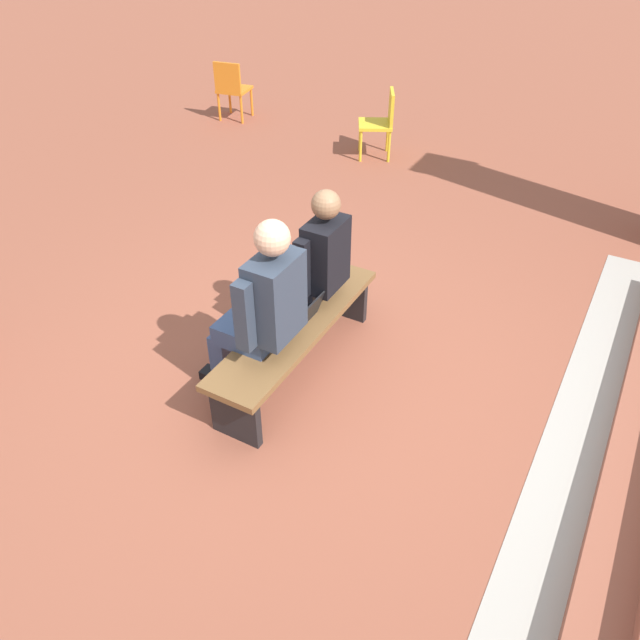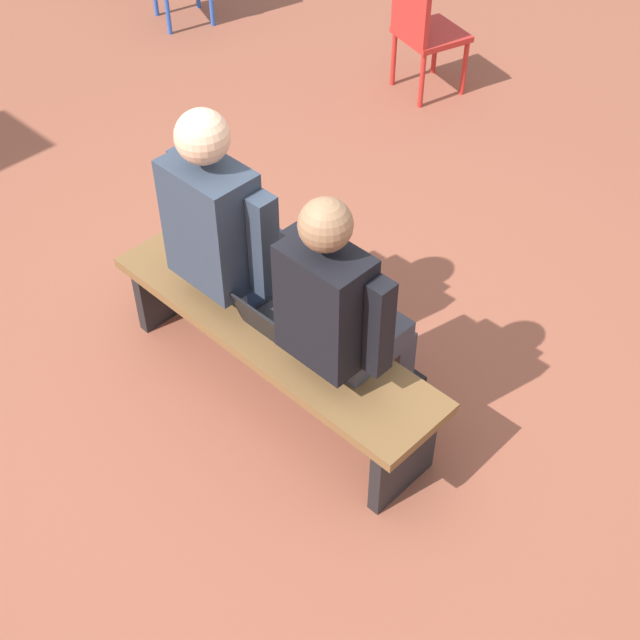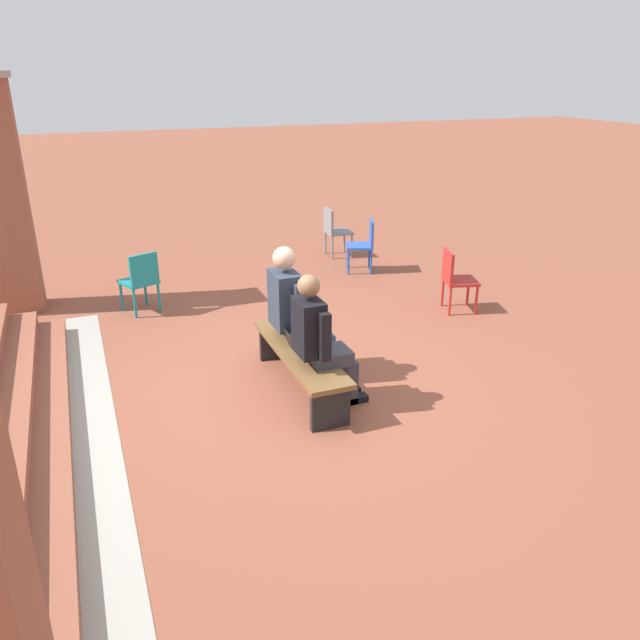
{
  "view_description": "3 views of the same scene",
  "coord_description": "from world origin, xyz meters",
  "px_view_note": "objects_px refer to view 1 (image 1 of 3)",
  "views": [
    {
      "loc": [
        3.04,
        1.79,
        3.21
      ],
      "look_at": [
        0.27,
        0.24,
        0.82
      ],
      "focal_mm": 35.0,
      "sensor_mm": 36.0,
      "label": 1
    },
    {
      "loc": [
        -2.21,
        1.79,
        3.27
      ],
      "look_at": [
        -0.32,
        -0.16,
        0.65
      ],
      "focal_mm": 50.0,
      "sensor_mm": 36.0,
      "label": 2
    },
    {
      "loc": [
        -5.41,
        1.79,
        3.08
      ],
      "look_at": [
        0.18,
        -0.44,
        0.64
      ],
      "focal_mm": 35.0,
      "sensor_mm": 36.0,
      "label": 3
    }
  ],
  "objects_px": {
    "person_adult": "(262,308)",
    "laptop": "(300,315)",
    "person_student": "(313,265)",
    "plastic_chair_foreground": "(232,87)",
    "bench": "(297,333)",
    "plastic_chair_by_pillar": "(382,120)"
  },
  "relations": [
    {
      "from": "person_adult",
      "to": "laptop",
      "type": "distance_m",
      "value": 0.45
    },
    {
      "from": "person_student",
      "to": "plastic_chair_foreground",
      "type": "height_order",
      "value": "person_student"
    },
    {
      "from": "laptop",
      "to": "plastic_chair_foreground",
      "type": "distance_m",
      "value": 5.67
    },
    {
      "from": "bench",
      "to": "plastic_chair_foreground",
      "type": "height_order",
      "value": "plastic_chair_foreground"
    },
    {
      "from": "bench",
      "to": "person_adult",
      "type": "distance_m",
      "value": 0.52
    },
    {
      "from": "person_student",
      "to": "plastic_chair_by_pillar",
      "type": "height_order",
      "value": "person_student"
    },
    {
      "from": "plastic_chair_by_pillar",
      "to": "plastic_chair_foreground",
      "type": "relative_size",
      "value": 1.0
    },
    {
      "from": "laptop",
      "to": "plastic_chair_foreground",
      "type": "height_order",
      "value": "plastic_chair_foreground"
    },
    {
      "from": "person_adult",
      "to": "plastic_chair_foreground",
      "type": "distance_m",
      "value": 5.9
    },
    {
      "from": "bench",
      "to": "plastic_chair_by_pillar",
      "type": "xyz_separation_m",
      "value": [
        -4.13,
        -1.22,
        0.13
      ]
    },
    {
      "from": "person_student",
      "to": "plastic_chair_foreground",
      "type": "distance_m",
      "value": 5.38
    },
    {
      "from": "bench",
      "to": "plastic_chair_foreground",
      "type": "relative_size",
      "value": 2.14
    },
    {
      "from": "person_student",
      "to": "person_adult",
      "type": "xyz_separation_m",
      "value": [
        0.69,
        -0.0,
        0.04
      ]
    },
    {
      "from": "person_student",
      "to": "laptop",
      "type": "bearing_deg",
      "value": 13.61
    },
    {
      "from": "laptop",
      "to": "plastic_chair_by_pillar",
      "type": "xyz_separation_m",
      "value": [
        -4.09,
        -1.23,
        -0.02
      ]
    },
    {
      "from": "bench",
      "to": "laptop",
      "type": "height_order",
      "value": "laptop"
    },
    {
      "from": "bench",
      "to": "plastic_chair_by_pillar",
      "type": "distance_m",
      "value": 4.31
    },
    {
      "from": "bench",
      "to": "laptop",
      "type": "bearing_deg",
      "value": 162.57
    },
    {
      "from": "person_student",
      "to": "bench",
      "type": "bearing_deg",
      "value": 10.44
    },
    {
      "from": "person_student",
      "to": "laptop",
      "type": "distance_m",
      "value": 0.41
    },
    {
      "from": "laptop",
      "to": "person_adult",
      "type": "bearing_deg",
      "value": -13.44
    },
    {
      "from": "bench",
      "to": "plastic_chair_foreground",
      "type": "distance_m",
      "value": 5.69
    }
  ]
}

